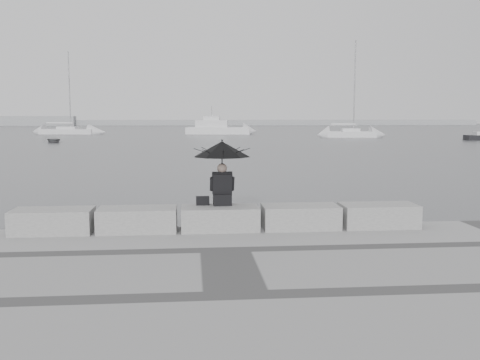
{
  "coord_description": "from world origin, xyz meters",
  "views": [
    {
      "loc": [
        -0.58,
        -11.4,
        2.88
      ],
      "look_at": [
        0.73,
        3.0,
        1.14
      ],
      "focal_mm": 40.0,
      "sensor_mm": 36.0,
      "label": 1
    }
  ],
  "objects": [
    {
      "name": "bag",
      "position": [
        -0.35,
        -0.2,
        1.09
      ],
      "size": [
        0.28,
        0.16,
        0.18
      ],
      "primitive_type": "cube",
      "color": "black",
      "rests_on": "stone_block_centre"
    },
    {
      "name": "stone_block_far_left",
      "position": [
        -3.4,
        -0.45,
        0.75
      ],
      "size": [
        1.6,
        0.8,
        0.5
      ],
      "primitive_type": "cube",
      "color": "gray",
      "rests_on": "promenade"
    },
    {
      "name": "seated_person",
      "position": [
        0.06,
        -0.24,
        2.01
      ],
      "size": [
        1.21,
        1.21,
        1.39
      ],
      "rotation": [
        0.0,
        0.0,
        0.03
      ],
      "color": "black",
      "rests_on": "stone_block_centre"
    },
    {
      "name": "sailboat_right",
      "position": [
        20.77,
        59.08,
        0.54
      ],
      "size": [
        6.78,
        3.07,
        12.9
      ],
      "rotation": [
        0.0,
        0.0,
        -0.1
      ],
      "color": "silver",
      "rests_on": "ground"
    },
    {
      "name": "stone_block_far_right",
      "position": [
        3.4,
        -0.45,
        0.75
      ],
      "size": [
        1.6,
        0.8,
        0.5
      ],
      "primitive_type": "cube",
      "color": "gray",
      "rests_on": "promenade"
    },
    {
      "name": "dinghy",
      "position": [
        -15.47,
        48.14,
        0.26
      ],
      "size": [
        3.37,
        2.27,
        0.53
      ],
      "primitive_type": "imported",
      "rotation": [
        0.0,
        0.0,
        0.34
      ],
      "color": "gray",
      "rests_on": "ground"
    },
    {
      "name": "distant_landmass",
      "position": [
        -8.14,
        154.51,
        0.9
      ],
      "size": [
        180.0,
        8.0,
        2.8
      ],
      "color": "#999B9E",
      "rests_on": "ground"
    },
    {
      "name": "stone_block_right",
      "position": [
        1.7,
        -0.45,
        0.75
      ],
      "size": [
        1.6,
        0.8,
        0.5
      ],
      "primitive_type": "cube",
      "color": "gray",
      "rests_on": "promenade"
    },
    {
      "name": "stone_block_centre",
      "position": [
        0.0,
        -0.45,
        0.75
      ],
      "size": [
        1.6,
        0.8,
        0.5
      ],
      "primitive_type": "cube",
      "color": "gray",
      "rests_on": "promenade"
    },
    {
      "name": "motor_cruiser",
      "position": [
        3.63,
        72.94,
        0.89
      ],
      "size": [
        10.28,
        4.15,
        4.5
      ],
      "rotation": [
        0.0,
        0.0,
        -0.14
      ],
      "color": "silver",
      "rests_on": "ground"
    },
    {
      "name": "sailboat_left",
      "position": [
        -20.04,
        75.36,
        0.51
      ],
      "size": [
        8.99,
        4.15,
        12.9
      ],
      "rotation": [
        0.0,
        0.0,
        -0.21
      ],
      "color": "silver",
      "rests_on": "ground"
    },
    {
      "name": "ground",
      "position": [
        0.0,
        0.0,
        0.0
      ],
      "size": [
        360.0,
        360.0,
        0.0
      ],
      "primitive_type": "plane",
      "color": "#474A4C",
      "rests_on": "ground"
    },
    {
      "name": "stone_block_left",
      "position": [
        -1.7,
        -0.45,
        0.75
      ],
      "size": [
        1.6,
        0.8,
        0.5
      ],
      "primitive_type": "cube",
      "color": "gray",
      "rests_on": "promenade"
    }
  ]
}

